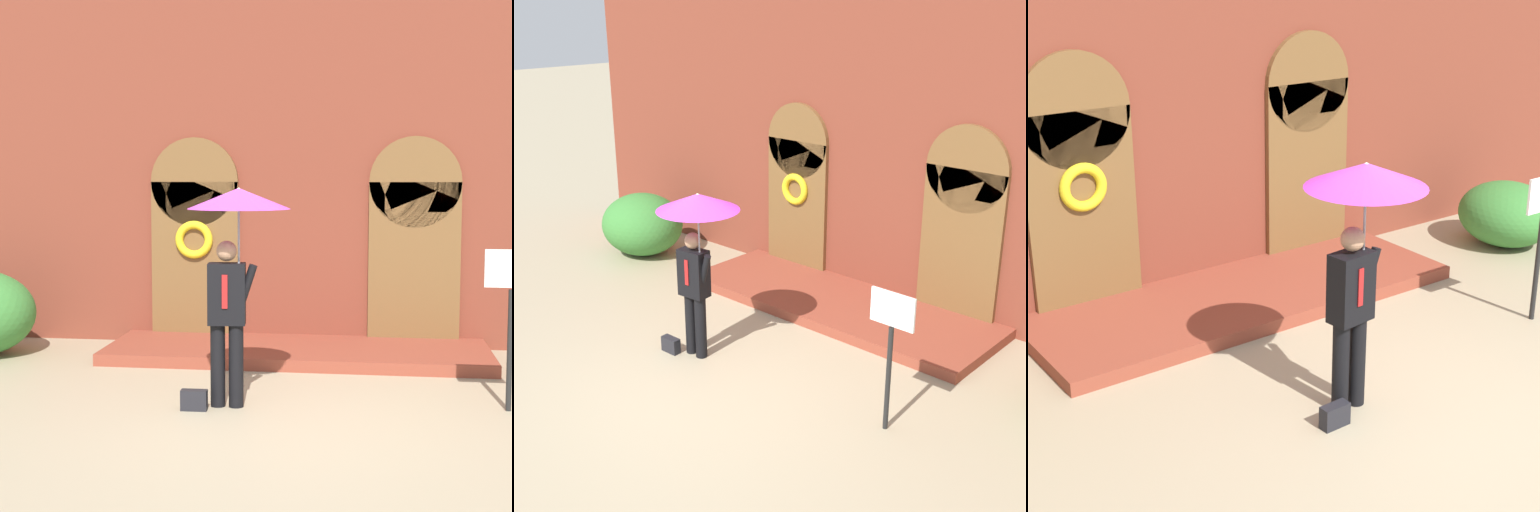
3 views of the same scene
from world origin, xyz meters
TOP-DOWN VIEW (x-y plane):
  - ground_plane at (0.00, 0.00)m, footprint 80.00×80.00m
  - building_facade at (-0.00, 4.15)m, footprint 14.00×2.30m
  - person_with_umbrella at (-0.43, 0.47)m, footprint 1.10×1.10m
  - handbag at (-0.85, 0.27)m, footprint 0.28×0.13m
  - sign_post at (2.47, 0.72)m, footprint 0.56×0.06m
  - shrub_left at (-4.41, 2.61)m, footprint 1.62×1.50m

SIDE VIEW (x-z plane):
  - ground_plane at x=0.00m, z-range 0.00..0.00m
  - handbag at x=-0.85m, z-range 0.00..0.22m
  - shrub_left at x=-4.41m, z-range 0.00..1.19m
  - sign_post at x=2.47m, z-range 0.30..2.02m
  - person_with_umbrella at x=-0.43m, z-range 0.73..3.09m
  - building_facade at x=0.00m, z-range -0.12..5.48m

